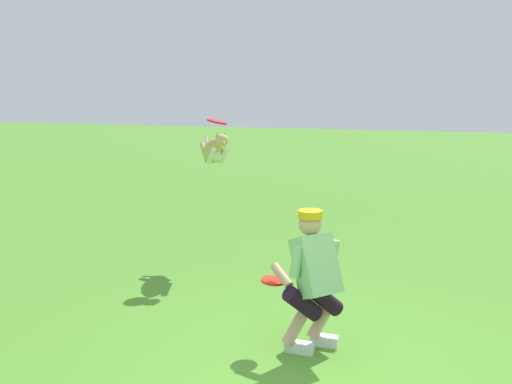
# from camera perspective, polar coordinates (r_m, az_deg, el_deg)

# --- Properties ---
(ground_plane) EXTENTS (60.00, 60.00, 0.00)m
(ground_plane) POSITION_cam_1_polar(r_m,az_deg,el_deg) (4.95, 6.18, -18.22)
(ground_plane) COLOR #4F8D2C
(person) EXTENTS (0.71, 0.58, 1.29)m
(person) POSITION_cam_1_polar(r_m,az_deg,el_deg) (5.19, 5.77, -8.42)
(person) COLOR silver
(person) RESTS_ON ground_plane
(dog) EXTENTS (0.69, 0.91, 0.56)m
(dog) POSITION_cam_1_polar(r_m,az_deg,el_deg) (7.79, -4.15, 4.17)
(dog) COLOR tan
(frisbee_flying) EXTENTS (0.37, 0.38, 0.10)m
(frisbee_flying) POSITION_cam_1_polar(r_m,az_deg,el_deg) (7.58, -3.94, 7.05)
(frisbee_flying) COLOR red
(frisbee_held) EXTENTS (0.31, 0.31, 0.05)m
(frisbee_held) POSITION_cam_1_polar(r_m,az_deg,el_deg) (5.33, 1.70, -8.87)
(frisbee_held) COLOR red
(frisbee_held) RESTS_ON person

